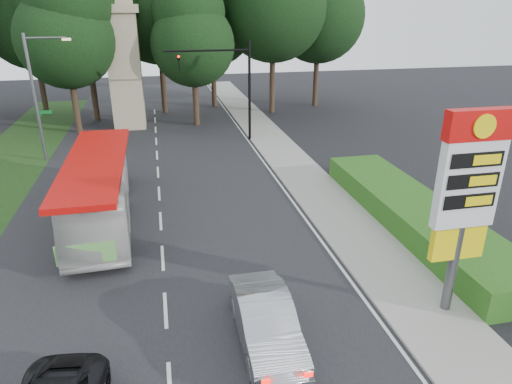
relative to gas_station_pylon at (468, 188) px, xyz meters
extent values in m
cube|color=black|center=(-9.20, 10.01, -4.44)|extent=(14.00, 80.00, 0.02)
cube|color=gray|center=(-0.70, 10.01, -4.39)|extent=(3.00, 80.00, 0.12)
cube|color=#255115|center=(2.30, 6.01, -3.85)|extent=(3.00, 14.00, 1.20)
cylinder|color=#59595E|center=(0.00, 0.01, -2.85)|extent=(0.32, 0.32, 3.20)
cube|color=yellow|center=(0.00, 0.01, -1.85)|extent=(1.80, 0.25, 1.10)
cube|color=silver|center=(0.00, 0.01, 0.15)|extent=(2.00, 0.35, 2.80)
cube|color=#BF0C0A|center=(0.00, 0.01, 1.95)|extent=(2.10, 0.40, 0.90)
cylinder|color=yellow|center=(0.00, -0.21, 1.95)|extent=(0.70, 0.05, 0.70)
cube|color=black|center=(0.00, -0.18, 0.95)|extent=(1.70, 0.04, 0.45)
cube|color=black|center=(0.00, -0.18, 0.30)|extent=(1.70, 0.04, 0.45)
cube|color=black|center=(0.00, -0.18, -0.35)|extent=(1.70, 0.04, 0.45)
cylinder|color=black|center=(-2.20, 22.01, -0.85)|extent=(0.20, 0.20, 7.20)
cylinder|color=black|center=(-5.20, 22.01, 2.15)|extent=(6.00, 0.14, 0.14)
imported|color=black|center=(-7.20, 22.01, 1.90)|extent=(0.18, 0.22, 1.10)
sphere|color=#FF0C05|center=(-7.20, 21.86, 1.80)|extent=(0.18, 0.18, 0.18)
cylinder|color=#59595E|center=(-16.40, 20.01, -0.45)|extent=(0.20, 0.20, 8.00)
cylinder|color=#59595E|center=(-15.20, 20.01, 3.25)|extent=(2.40, 0.12, 0.12)
cube|color=#FFE599|center=(-14.00, 20.01, 3.15)|extent=(0.50, 0.22, 0.14)
cube|color=#0C591E|center=(-15.95, 20.01, -1.25)|extent=(0.85, 0.04, 0.22)
cube|color=#0C591E|center=(-16.40, 20.46, -1.55)|extent=(0.04, 0.85, 0.22)
cube|color=gray|center=(-11.20, 28.01, 0.05)|extent=(2.50, 2.50, 9.00)
cube|color=gray|center=(-11.20, 28.01, 4.85)|extent=(3.00, 3.00, 0.60)
cube|color=gray|center=(-11.20, 28.01, 5.35)|extent=(2.20, 2.20, 0.50)
cylinder|color=#2D2116|center=(-19.20, 35.01, -1.75)|extent=(0.50, 0.50, 5.40)
sphere|color=black|center=(-19.20, 35.01, 3.80)|extent=(8.40, 8.40, 8.40)
cylinder|color=#2D2116|center=(-14.20, 31.01, -1.21)|extent=(0.50, 0.50, 6.48)
sphere|color=black|center=(-14.20, 31.01, 5.45)|extent=(10.08, 10.08, 10.08)
cylinder|color=#2D2116|center=(-8.20, 33.01, -1.48)|extent=(0.50, 0.50, 5.94)
sphere|color=black|center=(-8.20, 33.01, 4.63)|extent=(9.24, 9.24, 9.24)
cylinder|color=#2D2116|center=(-3.20, 35.01, -1.84)|extent=(0.50, 0.50, 5.22)
sphere|color=black|center=(-3.20, 35.01, 3.53)|extent=(8.12, 8.12, 8.12)
cylinder|color=#2D2116|center=(1.80, 31.01, -1.39)|extent=(0.50, 0.50, 6.12)
sphere|color=black|center=(1.80, 31.01, 4.90)|extent=(9.52, 9.52, 9.52)
cylinder|color=#2D2116|center=(6.80, 33.01, -1.66)|extent=(0.50, 0.50, 5.58)
sphere|color=black|center=(6.80, 33.01, 4.08)|extent=(8.68, 8.68, 8.68)
cylinder|color=#2D2116|center=(-15.20, 27.01, -2.11)|extent=(0.50, 0.50, 4.68)
sphere|color=black|center=(-15.20, 27.01, 2.70)|extent=(7.28, 7.28, 7.28)
sphere|color=black|center=(-15.20, 27.01, 5.30)|extent=(6.24, 6.24, 6.24)
cylinder|color=#2D2116|center=(-5.70, 27.51, -2.29)|extent=(0.50, 0.50, 4.32)
sphere|color=black|center=(-5.70, 27.51, 2.15)|extent=(6.72, 6.72, 6.72)
sphere|color=black|center=(-5.70, 27.51, 4.55)|extent=(5.76, 5.76, 5.76)
imported|color=beige|center=(-11.91, 9.87, -2.94)|extent=(3.10, 10.94, 3.02)
imported|color=#97989E|center=(-6.26, -0.24, -3.69)|extent=(1.65, 4.63, 1.52)
camera|label=1|loc=(-8.92, -11.05, 5.10)|focal=32.00mm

